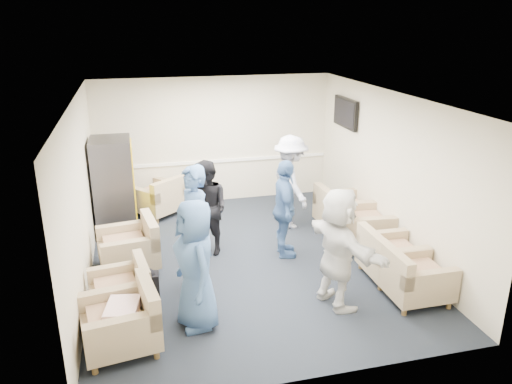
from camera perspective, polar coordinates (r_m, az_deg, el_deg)
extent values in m
plane|color=black|center=(8.41, -1.03, -7.77)|extent=(6.00, 6.00, 0.00)
plane|color=silver|center=(7.58, -1.15, 10.73)|extent=(6.00, 6.00, 0.00)
cube|color=beige|center=(10.73, -4.74, 5.87)|extent=(5.00, 0.02, 2.70)
cube|color=beige|center=(5.24, 6.48, -9.05)|extent=(5.00, 0.02, 2.70)
cube|color=beige|center=(7.75, -19.39, -0.48)|extent=(0.02, 6.00, 2.70)
cube|color=beige|center=(8.77, 15.04, 2.21)|extent=(0.02, 6.00, 2.70)
cube|color=white|center=(10.82, -4.66, 3.53)|extent=(4.98, 0.04, 0.06)
cube|color=black|center=(10.15, 10.21, 8.90)|extent=(0.07, 1.00, 0.58)
cube|color=black|center=(10.14, 10.02, 8.90)|extent=(0.01, 0.92, 0.50)
cube|color=#4B4B52|center=(10.19, 10.36, 8.08)|extent=(0.04, 0.10, 0.25)
cube|color=#9C8665|center=(6.46, -15.26, -14.91)|extent=(0.99, 0.99, 0.29)
cube|color=#A17858|center=(6.36, -15.42, -13.46)|extent=(0.68, 0.65, 0.10)
cube|color=#9C8665|center=(6.32, -12.22, -11.77)|extent=(0.27, 0.88, 0.41)
cube|color=#9C8665|center=(7.19, -15.27, -11.43)|extent=(0.86, 0.86, 0.25)
cube|color=#A17858|center=(7.11, -15.39, -10.25)|extent=(0.59, 0.56, 0.09)
cube|color=#9C8665|center=(7.08, -12.91, -8.93)|extent=(0.23, 0.77, 0.36)
cube|color=#9C8665|center=(8.28, -14.36, -6.80)|extent=(0.99, 0.99, 0.29)
cube|color=#A17858|center=(8.20, -14.47, -5.56)|extent=(0.68, 0.65, 0.10)
cube|color=#9C8665|center=(8.18, -12.01, -4.22)|extent=(0.26, 0.89, 0.42)
cube|color=#9C8665|center=(7.57, 17.71, -9.84)|extent=(0.85, 0.85, 0.28)
cube|color=#A17858|center=(7.48, 17.85, -8.57)|extent=(0.59, 0.55, 0.10)
cube|color=#9C8665|center=(7.25, 15.56, -7.95)|extent=(0.14, 0.85, 0.40)
cube|color=#9C8665|center=(8.08, 15.21, -7.65)|extent=(0.85, 0.85, 0.28)
cube|color=#A17858|center=(8.00, 15.33, -6.45)|extent=(0.59, 0.55, 0.10)
cube|color=#9C8665|center=(7.79, 13.14, -5.79)|extent=(0.15, 0.84, 0.40)
cube|color=#9C8665|center=(9.00, 11.91, -4.34)|extent=(1.02, 1.02, 0.31)
cube|color=#A17858|center=(8.92, 12.00, -3.12)|extent=(0.70, 0.66, 0.11)
cube|color=#9C8665|center=(8.74, 9.68, -2.29)|extent=(0.25, 0.94, 0.44)
cube|color=#9C8665|center=(9.67, 9.86, -2.62)|extent=(0.91, 0.91, 0.29)
cube|color=#A17858|center=(9.60, 9.92, -1.53)|extent=(0.63, 0.59, 0.10)
cube|color=#9C8665|center=(9.39, 7.98, -0.89)|extent=(0.18, 0.88, 0.41)
cube|color=#9C8665|center=(10.40, -11.20, -1.12)|extent=(1.22, 1.22, 0.28)
cube|color=#A17858|center=(10.34, -11.26, -0.12)|extent=(0.81, 0.82, 0.10)
cube|color=#9C8665|center=(10.03, -9.94, 0.29)|extent=(0.76, 0.65, 0.41)
cube|color=#4B4B52|center=(9.53, -15.93, 0.61)|extent=(0.71, 0.85, 1.80)
cube|color=#FEA105|center=(9.49, -13.79, 1.31)|extent=(0.02, 0.72, 1.44)
cube|color=black|center=(9.74, -13.43, -2.90)|extent=(0.02, 0.43, 0.11)
cube|color=black|center=(7.36, -12.15, -10.60)|extent=(0.31, 0.23, 0.42)
sphere|color=black|center=(7.27, -12.26, -9.31)|extent=(0.21, 0.21, 0.21)
cube|color=white|center=(6.32, -15.01, -12.89)|extent=(0.45, 0.55, 0.14)
imported|color=#3C5E90|center=(6.42, -6.91, -8.28)|extent=(0.71, 0.94, 1.74)
imported|color=#3C5E90|center=(7.25, -7.10, -4.23)|extent=(0.66, 0.80, 1.90)
imported|color=black|center=(8.40, -5.59, -1.86)|extent=(0.96, 1.00, 1.62)
imported|color=white|center=(9.43, 3.97, 1.13)|extent=(0.78, 1.22, 1.79)
imported|color=#3C5E90|center=(8.26, 3.30, -1.98)|extent=(0.56, 1.03, 1.67)
imported|color=silver|center=(6.92, 9.39, -6.36)|extent=(0.87, 1.68, 1.73)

